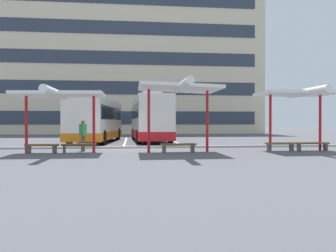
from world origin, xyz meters
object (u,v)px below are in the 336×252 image
coach_bus_1 (150,119)px  bench_2 (42,146)px  bench_4 (178,146)px  bench_5 (280,145)px  bench_6 (312,144)px  bench_3 (79,146)px  waiting_passenger_1 (83,133)px  waiting_shelter_2 (179,89)px  coach_bus_0 (97,120)px  waiting_shelter_3 (298,95)px  waiting_shelter_1 (59,95)px

coach_bus_1 → bench_2: size_ratio=6.74×
bench_4 → bench_5: bearing=2.4°
bench_6 → bench_3: bearing=179.5°
bench_3 → waiting_passenger_1: bearing=88.9°
waiting_shelter_2 → bench_5: size_ratio=3.36×
bench_4 → bench_6: size_ratio=1.04×
bench_6 → bench_5: bearing=-178.9°
waiting_shelter_2 → coach_bus_0: bearing=117.2°
bench_6 → waiting_shelter_3: bearing=-169.0°
coach_bus_0 → bench_2: bearing=-100.6°
waiting_shelter_2 → waiting_shelter_1: bearing=177.1°
waiting_shelter_2 → bench_3: bearing=172.9°
bench_3 → waiting_passenger_1: (0.02, 1.16, 0.63)m
waiting_shelter_3 → bench_6: bearing=11.0°
coach_bus_0 → waiting_shelter_2: (5.03, -9.78, 1.49)m
waiting_shelter_1 → bench_2: 2.67m
coach_bus_0 → bench_5: bearing=-41.5°
coach_bus_1 → bench_5: 12.14m
coach_bus_1 → waiting_shelter_2: (0.91, -10.68, 1.38)m
coach_bus_0 → waiting_passenger_1: coach_bus_0 is taller
bench_2 → waiting_passenger_1: waiting_passenger_1 is taller
coach_bus_1 → coach_bus_0: bearing=-167.7°
bench_2 → waiting_shelter_3: size_ratio=0.37×
coach_bus_0 → coach_bus_1: coach_bus_1 is taller
bench_6 → waiting_shelter_2: bearing=-176.1°
waiting_shelter_1 → bench_4: waiting_shelter_1 is taller
coach_bus_0 → bench_5: (10.52, -9.31, -1.37)m
coach_bus_0 → waiting_shelter_1: size_ratio=2.28×
coach_bus_1 → waiting_shelter_3: coach_bus_1 is taller
bench_4 → waiting_passenger_1: (-4.94, 1.53, 0.63)m
bench_3 → coach_bus_1: bearing=68.0°
bench_3 → bench_6: size_ratio=1.00×
waiting_passenger_1 → waiting_shelter_3: bearing=-7.3°
waiting_shelter_3 → bench_6: 2.80m
waiting_shelter_1 → waiting_passenger_1: waiting_shelter_1 is taller
bench_5 → coach_bus_0: bearing=138.5°
bench_3 → waiting_shelter_2: waiting_shelter_2 is taller
bench_3 → waiting_passenger_1: 1.32m
coach_bus_0 → bench_3: coach_bus_0 is taller
waiting_shelter_2 → bench_4: bearing=90.0°
waiting_passenger_1 → coach_bus_0: bearing=90.7°
bench_5 → waiting_passenger_1: size_ratio=0.92×
bench_2 → bench_6: size_ratio=0.92×
bench_4 → waiting_shelter_3: 6.91m
bench_4 → bench_6: (7.29, 0.26, -0.00)m
bench_4 → bench_5: same height
waiting_shelter_1 → bench_5: bearing=0.9°
waiting_shelter_3 → bench_4: bearing=-179.2°
waiting_shelter_3 → bench_5: (-0.90, 0.14, -2.65)m
waiting_shelter_1 → waiting_shelter_2: bearing=-2.9°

